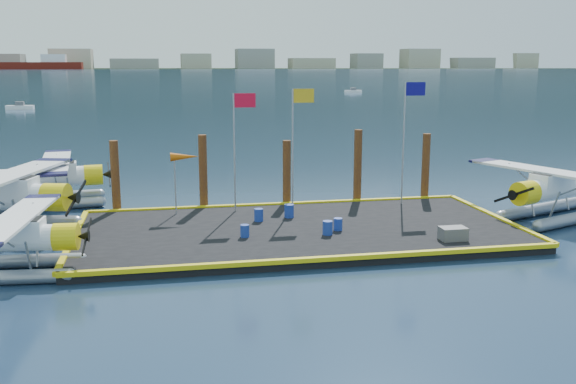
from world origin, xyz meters
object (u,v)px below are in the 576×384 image
object	(u,v)px
seaplane_d	(556,191)
drum_5	(289,211)
crate	(453,234)
piling_0	(115,179)
flagpole_blue	(408,125)
piling_1	(203,174)
drum_0	(259,215)
flagpole_yellow	(297,130)
seaplane_b	(1,200)
drum_2	(338,224)
seaplane_c	(49,180)
piling_4	(425,169)
drum_3	(245,231)
drum_1	(328,228)
windsock	(184,158)
piling_2	(287,175)
flagpole_red	(238,134)
seaplane_a	(7,242)
piling_3	(358,168)

from	to	relation	value
seaplane_d	drum_5	world-z (taller)	seaplane_d
crate	piling_0	bearing A→B (deg)	148.80
flagpole_blue	piling_1	distance (m)	11.12
drum_0	flagpole_yellow	xyz separation A→B (m)	(2.34, 2.28, 3.81)
seaplane_b	flagpole_yellow	size ratio (longest dim) A/B	1.71
drum_0	crate	distance (m)	9.15
drum_0	drum_2	bearing A→B (deg)	-36.31
seaplane_c	flagpole_blue	xyz separation A→B (m)	(19.03, -5.05, 3.21)
piling_4	flagpole_yellow	bearing A→B (deg)	-168.40
drum_3	piling_0	world-z (taller)	piling_0
drum_1	flagpole_yellow	distance (m)	6.56
windsock	piling_0	world-z (taller)	piling_0
seaplane_c	drum_2	distance (m)	17.06
seaplane_c	flagpole_yellow	size ratio (longest dim) A/B	1.54
flagpole_yellow	flagpole_blue	distance (m)	6.00
piling_0	piling_4	bearing A→B (deg)	0.00
drum_3	piling_4	world-z (taller)	piling_4
piling_1	seaplane_b	bearing A→B (deg)	-164.63
flagpole_blue	piling_2	size ratio (longest dim) A/B	1.71
flagpole_red	windsock	size ratio (longest dim) A/B	1.92
piling_2	drum_2	bearing A→B (deg)	-79.65
flagpole_yellow	flagpole_blue	world-z (taller)	flagpole_blue
drum_0	flagpole_red	distance (m)	4.39
seaplane_a	piling_1	xyz separation A→B (m)	(7.86, 8.97, 0.78)
seaplane_c	drum_2	world-z (taller)	seaplane_c
seaplane_d	drum_2	world-z (taller)	seaplane_d
drum_5	piling_4	size ratio (longest dim) A/B	0.16
flagpole_red	flagpole_blue	size ratio (longest dim) A/B	0.92
flagpole_red	flagpole_yellow	bearing A→B (deg)	0.00
piling_3	flagpole_blue	bearing A→B (deg)	-36.07
flagpole_blue	piling_1	xyz separation A→B (m)	(-10.70, 1.60, -2.59)
seaplane_a	flagpole_blue	size ratio (longest dim) A/B	1.31
seaplane_d	flagpole_yellow	world-z (taller)	flagpole_yellow
drum_1	flagpole_blue	world-z (taller)	flagpole_blue
seaplane_a	flagpole_yellow	distance (m)	14.91
flagpole_blue	piling_1	size ratio (longest dim) A/B	1.55
seaplane_a	piling_0	size ratio (longest dim) A/B	2.13
windsock	piling_0	xyz separation A→B (m)	(-3.47, 1.60, -1.23)
seaplane_c	windsock	bearing A→B (deg)	49.13
drum_5	flagpole_red	world-z (taller)	flagpole_red
flagpole_red	drum_2	bearing A→B (deg)	-49.98
seaplane_c	piling_0	bearing A→B (deg)	41.77
drum_2	drum_5	bearing A→B (deg)	120.78
piling_2	seaplane_c	bearing A→B (deg)	164.94
drum_3	piling_2	distance (m)	7.44
seaplane_c	flagpole_red	world-z (taller)	flagpole_red
flagpole_yellow	piling_4	bearing A→B (deg)	11.60
drum_2	piling_2	xyz separation A→B (m)	(-1.15, 6.30, 1.22)
flagpole_blue	piling_0	size ratio (longest dim) A/B	1.62
seaplane_b	flagpole_red	world-z (taller)	flagpole_red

